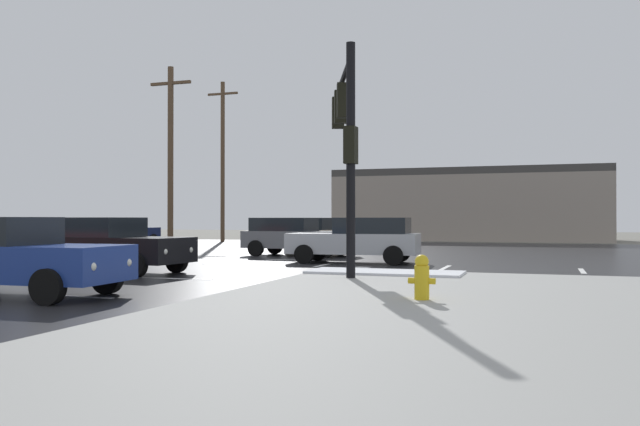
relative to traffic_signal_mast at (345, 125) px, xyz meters
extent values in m
plane|color=slate|center=(-3.95, 4.11, -4.06)|extent=(120.00, 120.00, 0.00)
cube|color=#232326|center=(-3.95, 4.11, -4.05)|extent=(44.00, 44.00, 0.02)
cube|color=white|center=(1.05, 0.11, -3.89)|extent=(4.00, 1.60, 0.06)
cube|color=silver|center=(-3.95, -5.89, -4.04)|extent=(2.00, 0.15, 0.01)
cube|color=silver|center=(-3.95, -1.89, -4.04)|extent=(2.00, 0.15, 0.01)
cube|color=silver|center=(-3.95, 2.11, -4.04)|extent=(2.00, 0.15, 0.01)
cube|color=silver|center=(-3.95, 6.11, -4.04)|extent=(2.00, 0.15, 0.01)
cube|color=silver|center=(-3.95, 10.11, -4.04)|extent=(2.00, 0.15, 0.01)
cube|color=silver|center=(-3.95, 14.11, -4.04)|extent=(2.00, 0.15, 0.01)
cube|color=silver|center=(-3.95, 18.11, -4.04)|extent=(2.00, 0.15, 0.01)
cube|color=silver|center=(-3.95, 22.11, -4.04)|extent=(2.00, 0.15, 0.01)
cube|color=silver|center=(-13.95, 4.11, -4.04)|extent=(0.15, 2.00, 0.01)
cube|color=silver|center=(-9.95, 4.11, -4.04)|extent=(0.15, 2.00, 0.01)
cube|color=silver|center=(-5.95, 4.11, -4.04)|extent=(0.15, 2.00, 0.01)
cube|color=silver|center=(-1.95, 4.11, -4.04)|extent=(0.15, 2.00, 0.01)
cube|color=silver|center=(2.05, 4.11, -4.04)|extent=(0.15, 2.00, 0.01)
cube|color=silver|center=(6.05, 4.11, -4.04)|extent=(0.15, 2.00, 0.01)
cube|color=silver|center=(-0.45, 0.11, -4.04)|extent=(0.45, 7.00, 0.01)
cylinder|color=black|center=(0.57, -1.44, -1.08)|extent=(0.22, 0.22, 5.69)
cylinder|color=black|center=(-0.28, 0.72, 1.37)|extent=(1.84, 4.38, 0.14)
cube|color=black|center=(-0.20, 0.50, 0.74)|extent=(0.44, 0.39, 0.95)
sphere|color=#19D833|center=(-0.26, 0.65, 1.03)|extent=(0.20, 0.20, 0.20)
cube|color=black|center=(-0.58, 1.48, 0.74)|extent=(0.44, 0.39, 0.95)
sphere|color=#19D833|center=(-0.64, 1.62, 1.03)|extent=(0.20, 0.20, 0.20)
cube|color=black|center=(-0.97, 2.45, 0.74)|extent=(0.44, 0.39, 0.95)
sphere|color=#19D833|center=(-1.03, 2.60, 1.03)|extent=(0.20, 0.20, 0.20)
cube|color=black|center=(0.57, -1.44, -0.72)|extent=(0.28, 0.36, 0.90)
cylinder|color=gold|center=(2.93, -5.07, -3.62)|extent=(0.26, 0.26, 0.60)
sphere|color=gold|center=(2.93, -5.07, -3.25)|extent=(0.25, 0.25, 0.25)
cylinder|color=gold|center=(2.75, -5.07, -3.59)|extent=(0.12, 0.11, 0.11)
cylinder|color=gold|center=(3.11, -5.07, -3.59)|extent=(0.12, 0.11, 0.11)
cube|color=gray|center=(-0.07, 32.26, -1.77)|extent=(18.86, 8.00, 4.58)
cube|color=#3F3D3A|center=(-0.07, 32.26, 0.77)|extent=(18.86, 8.00, 0.50)
cube|color=tan|center=(-4.92, 12.69, -3.36)|extent=(2.24, 4.66, 0.70)
cube|color=black|center=(-4.98, 12.02, -2.74)|extent=(1.90, 2.63, 0.55)
cylinder|color=black|center=(-5.66, 14.30, -3.71)|extent=(0.28, 0.68, 0.66)
cylinder|color=black|center=(-3.87, 14.12, -3.71)|extent=(0.28, 0.68, 0.66)
cylinder|color=black|center=(-5.96, 11.26, -3.71)|extent=(0.28, 0.68, 0.66)
cylinder|color=black|center=(-4.17, 11.08, -3.71)|extent=(0.28, 0.68, 0.66)
sphere|color=white|center=(-5.27, 14.93, -3.36)|extent=(0.18, 0.18, 0.18)
sphere|color=white|center=(-4.12, 14.82, -3.36)|extent=(0.18, 0.18, 0.18)
cube|color=black|center=(-6.59, -0.97, -3.36)|extent=(4.63, 2.15, 0.70)
cube|color=black|center=(-7.26, -0.92, -2.74)|extent=(2.60, 1.85, 0.55)
cylinder|color=black|center=(-4.99, -0.19, -3.71)|extent=(0.68, 0.27, 0.66)
cylinder|color=black|center=(-5.13, -1.99, -3.71)|extent=(0.68, 0.27, 0.66)
cylinder|color=black|center=(-8.04, 0.05, -3.71)|extent=(0.68, 0.27, 0.66)
cylinder|color=black|center=(-8.18, -1.75, -3.71)|extent=(0.68, 0.27, 0.66)
sphere|color=white|center=(-4.35, -0.57, -3.36)|extent=(0.18, 0.18, 0.18)
sphere|color=white|center=(-4.44, -1.72, -3.36)|extent=(0.18, 0.18, 0.18)
cube|color=#B7BABF|center=(-1.29, 5.31, -3.36)|extent=(4.61, 2.10, 0.70)
cube|color=black|center=(-0.62, 5.36, -2.74)|extent=(2.58, 1.82, 0.55)
cylinder|color=black|center=(-2.76, 4.31, -3.71)|extent=(0.67, 0.26, 0.66)
cylinder|color=black|center=(-2.88, 6.11, -3.71)|extent=(0.67, 0.26, 0.66)
cylinder|color=black|center=(0.29, 4.52, -3.71)|extent=(0.67, 0.26, 0.66)
cylinder|color=black|center=(0.17, 6.32, -3.71)|extent=(0.67, 0.26, 0.66)
sphere|color=white|center=(-3.45, 4.59, -3.36)|extent=(0.18, 0.18, 0.18)
sphere|color=white|center=(-3.53, 5.74, -3.36)|extent=(0.18, 0.18, 0.18)
cube|color=#141E47|center=(-17.21, 14.20, -3.36)|extent=(2.17, 4.63, 0.70)
cube|color=black|center=(-17.27, 13.53, -2.74)|extent=(1.86, 2.60, 0.55)
cylinder|color=black|center=(-17.98, 15.80, -3.71)|extent=(0.27, 0.68, 0.66)
cylinder|color=black|center=(-16.19, 15.65, -3.71)|extent=(0.27, 0.68, 0.66)
cylinder|color=black|center=(-18.24, 12.75, -3.71)|extent=(0.27, 0.68, 0.66)
cylinder|color=black|center=(-16.44, 12.60, -3.71)|extent=(0.27, 0.68, 0.66)
sphere|color=white|center=(-17.60, 16.44, -3.36)|extent=(0.18, 0.18, 0.18)
sphere|color=white|center=(-16.46, 16.35, -3.36)|extent=(0.18, 0.18, 0.18)
cube|color=slate|center=(-4.61, 8.68, -3.36)|extent=(4.57, 1.99, 0.70)
cube|color=black|center=(-5.28, 8.71, -2.74)|extent=(2.55, 1.76, 0.55)
cylinder|color=black|center=(-3.04, 9.51, -3.71)|extent=(0.67, 0.25, 0.66)
cylinder|color=black|center=(-3.12, 7.71, -3.71)|extent=(0.67, 0.25, 0.66)
cylinder|color=black|center=(-6.09, 9.64, -3.71)|extent=(0.67, 0.25, 0.66)
cylinder|color=black|center=(-6.17, 7.85, -3.71)|extent=(0.67, 0.25, 0.66)
sphere|color=white|center=(-2.38, 9.16, -3.36)|extent=(0.18, 0.18, 0.18)
sphere|color=white|center=(-2.43, 8.01, -3.36)|extent=(0.18, 0.18, 0.18)
cube|color=navy|center=(-5.00, -6.27, -3.36)|extent=(4.59, 2.02, 0.70)
cylinder|color=black|center=(-3.51, -5.30, -3.71)|extent=(0.67, 0.25, 0.66)
cylinder|color=black|center=(-3.42, -7.09, -3.71)|extent=(0.67, 0.25, 0.66)
sphere|color=white|center=(-2.83, -5.59, -3.36)|extent=(0.18, 0.18, 0.18)
sphere|color=white|center=(-2.77, -6.74, -3.36)|extent=(0.18, 0.18, 0.18)
cylinder|color=brown|center=(-12.23, 11.12, 0.43)|extent=(0.28, 0.28, 8.98)
cube|color=brown|center=(-12.23, 11.12, 4.12)|extent=(2.20, 0.14, 0.14)
cylinder|color=brown|center=(-15.44, 22.77, 1.33)|extent=(0.28, 0.28, 10.78)
cube|color=brown|center=(-15.44, 22.77, 5.92)|extent=(2.20, 0.14, 0.14)
camera|label=1|loc=(4.95, -16.52, -2.49)|focal=36.56mm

